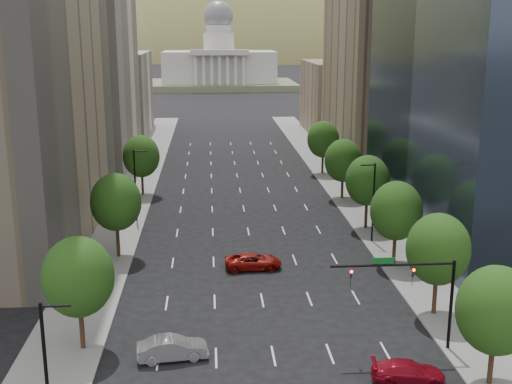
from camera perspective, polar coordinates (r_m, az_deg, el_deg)
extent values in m
cube|color=slate|center=(77.00, -12.30, -3.59)|extent=(6.00, 200.00, 0.15)
cube|color=slate|center=(78.74, 10.66, -3.11)|extent=(6.00, 200.00, 0.15)
cube|color=beige|center=(117.58, -14.53, 10.98)|extent=(14.00, 30.00, 35.00)
cube|color=beige|center=(150.71, -12.15, 8.47)|extent=(14.00, 26.00, 18.00)
cube|color=#8C7759|center=(116.67, 10.59, 9.93)|extent=(14.00, 30.00, 30.00)
cube|color=#8C7759|center=(149.32, 7.28, 8.24)|extent=(14.00, 26.00, 16.00)
cylinder|color=#382316|center=(46.95, 19.99, -13.67)|extent=(0.36, 0.36, 3.75)
ellipsoid|color=#123C10|center=(45.47, 20.36, -9.73)|extent=(5.20, 5.20, 5.98)
cylinder|color=#382316|center=(56.11, 15.46, -8.50)|extent=(0.36, 0.36, 4.00)
ellipsoid|color=#123C10|center=(54.80, 15.72, -4.87)|extent=(5.20, 5.20, 5.98)
cylinder|color=#382316|center=(66.79, 12.07, -4.65)|extent=(0.36, 0.36, 3.90)
ellipsoid|color=#123C10|center=(65.72, 12.24, -1.62)|extent=(5.20, 5.20, 5.98)
cylinder|color=#382316|center=(77.82, 9.66, -1.76)|extent=(0.36, 0.36, 4.10)
ellipsoid|color=#123C10|center=(76.86, 9.78, 1.01)|extent=(5.20, 5.20, 5.98)
cylinder|color=#382316|center=(91.06, 7.60, 0.56)|extent=(0.36, 0.36, 3.80)
ellipsoid|color=#123C10|center=(90.29, 7.67, 2.76)|extent=(5.20, 5.20, 5.98)
cylinder|color=#382316|center=(106.37, 5.87, 2.63)|extent=(0.36, 0.36, 4.00)
ellipsoid|color=#123C10|center=(105.69, 5.93, 4.63)|extent=(5.20, 5.20, 5.98)
cylinder|color=#382316|center=(50.30, -15.08, -11.20)|extent=(0.36, 0.36, 4.00)
ellipsoid|color=#123C10|center=(48.84, -15.37, -7.20)|extent=(5.20, 5.20, 5.98)
cylinder|color=#382316|center=(68.64, -12.05, -4.02)|extent=(0.36, 0.36, 4.15)
ellipsoid|color=#123C10|center=(67.55, -12.22, -0.87)|extent=(5.20, 5.20, 5.98)
cylinder|color=#382316|center=(93.55, -9.96, 0.88)|extent=(0.36, 0.36, 3.95)
ellipsoid|color=#123C10|center=(92.78, -10.06, 3.11)|extent=(5.20, 5.20, 5.98)
cylinder|color=black|center=(72.38, 10.28, -0.98)|extent=(0.20, 0.20, 9.00)
cylinder|color=black|center=(71.20, 9.81, 2.35)|extent=(1.60, 0.14, 0.14)
cylinder|color=black|center=(38.66, -17.93, -15.40)|extent=(0.20, 0.20, 9.00)
cylinder|color=black|center=(36.59, -17.21, -9.57)|extent=(1.60, 0.14, 0.14)
cylinder|color=black|center=(80.34, -10.57, 0.51)|extent=(0.20, 0.20, 9.00)
cylinder|color=black|center=(79.37, -10.14, 3.54)|extent=(1.60, 0.14, 0.14)
cylinder|color=black|center=(50.04, 16.77, -9.57)|extent=(0.24, 0.24, 7.00)
cylinder|color=black|center=(47.42, 11.93, -6.30)|extent=(9.00, 0.18, 0.18)
imported|color=black|center=(48.04, 13.63, -6.82)|extent=(0.18, 0.22, 1.10)
imported|color=black|center=(46.89, 8.34, -7.09)|extent=(0.18, 0.22, 1.10)
sphere|color=#FF0C07|center=(47.81, 13.71, -6.68)|extent=(0.20, 0.20, 0.20)
sphere|color=#FF0C07|center=(46.66, 8.40, -6.94)|extent=(0.20, 0.20, 0.20)
cube|color=#0C591E|center=(47.12, 11.13, -5.94)|extent=(1.60, 0.06, 0.45)
cube|color=#596647|center=(263.57, -3.24, 9.38)|extent=(60.00, 40.00, 2.50)
cube|color=silver|center=(263.06, -3.26, 10.95)|extent=(44.00, 26.00, 12.00)
cube|color=silver|center=(248.81, -3.23, 12.16)|extent=(22.00, 4.00, 2.00)
cylinder|color=silver|center=(262.71, -3.29, 13.02)|extent=(12.00, 12.00, 7.00)
cylinder|color=silver|center=(262.66, -3.31, 14.11)|extent=(9.60, 9.60, 3.00)
sphere|color=slate|center=(262.70, -3.33, 15.23)|extent=(11.60, 11.60, 11.60)
cylinder|color=silver|center=(262.88, -3.34, 16.50)|extent=(1.80, 1.80, 2.50)
ellipsoid|color=olive|center=(591.16, -17.58, 8.04)|extent=(380.00, 342.00, 190.00)
ellipsoid|color=olive|center=(617.67, -0.02, 8.11)|extent=(440.00, 396.00, 240.00)
ellipsoid|color=olive|center=(689.38, 14.14, 8.91)|extent=(360.00, 324.00, 200.00)
imported|color=maroon|center=(46.42, 13.23, -15.12)|extent=(5.15, 2.65, 1.43)
imported|color=gray|center=(48.26, -7.35, -13.47)|extent=(5.27, 2.41, 1.68)
imported|color=maroon|center=(64.51, -0.25, -6.11)|extent=(5.73, 2.89, 1.55)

